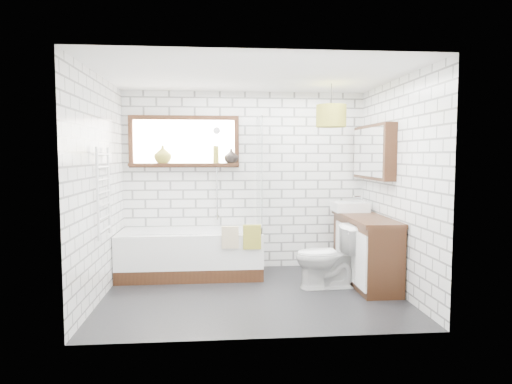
{
  "coord_description": "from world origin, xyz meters",
  "views": [
    {
      "loc": [
        -0.41,
        -5.17,
        1.61
      ],
      "look_at": [
        0.06,
        0.25,
        1.17
      ],
      "focal_mm": 32.0,
      "sensor_mm": 36.0,
      "label": 1
    }
  ],
  "objects": [
    {
      "name": "pendant",
      "position": [
        1.03,
        0.47,
        2.1
      ],
      "size": [
        0.38,
        0.38,
        0.28
      ],
      "primitive_type": "cylinder",
      "color": "olive",
      "rests_on": "ceiling"
    },
    {
      "name": "vase_olive",
      "position": [
        -1.14,
        1.23,
        1.6
      ],
      "size": [
        0.31,
        0.31,
        0.25
      ],
      "primitive_type": "imported",
      "rotation": [
        0.0,
        0.0,
        -0.35
      ],
      "color": "olive",
      "rests_on": "window"
    },
    {
      "name": "wall_right",
      "position": [
        1.7,
        0.0,
        1.25
      ],
      "size": [
        0.01,
        2.6,
        2.5
      ],
      "primitive_type": "cube",
      "color": "white",
      "rests_on": "ground"
    },
    {
      "name": "wall_back",
      "position": [
        0.0,
        1.3,
        1.25
      ],
      "size": [
        3.4,
        0.01,
        2.5
      ],
      "primitive_type": "cube",
      "color": "white",
      "rests_on": "ground"
    },
    {
      "name": "tap",
      "position": [
        1.56,
        0.86,
        0.98
      ],
      "size": [
        0.04,
        0.04,
        0.16
      ],
      "primitive_type": "cylinder",
      "rotation": [
        0.0,
        0.0,
        -0.21
      ],
      "color": "silver",
      "rests_on": "vanity"
    },
    {
      "name": "wall_front",
      "position": [
        0.0,
        -1.3,
        1.25
      ],
      "size": [
        3.4,
        0.01,
        2.5
      ],
      "primitive_type": "cube",
      "color": "white",
      "rests_on": "ground"
    },
    {
      "name": "shower_screen",
      "position": [
        0.16,
        0.89,
        1.36
      ],
      "size": [
        0.02,
        0.72,
        1.5
      ],
      "primitive_type": "cube",
      "color": "white",
      "rests_on": "bathtub"
    },
    {
      "name": "basin",
      "position": [
        1.4,
        0.86,
        0.91
      ],
      "size": [
        0.45,
        0.39,
        0.13
      ],
      "primitive_type": "cube",
      "color": "white",
      "rests_on": "vanity"
    },
    {
      "name": "bottle",
      "position": [
        -0.41,
        1.23,
        1.6
      ],
      "size": [
        0.09,
        0.09,
        0.24
      ],
      "primitive_type": "cylinder",
      "rotation": [
        0.0,
        0.0,
        -0.22
      ],
      "color": "olive",
      "rests_on": "window"
    },
    {
      "name": "ceiling",
      "position": [
        0.0,
        0.0,
        2.5
      ],
      "size": [
        3.4,
        2.6,
        0.01
      ],
      "primitive_type": "cube",
      "color": "white",
      "rests_on": "ground"
    },
    {
      "name": "vase_dark",
      "position": [
        -0.2,
        1.23,
        1.58
      ],
      "size": [
        0.22,
        0.22,
        0.2
      ],
      "primitive_type": "imported",
      "rotation": [
        0.0,
        0.0,
        0.15
      ],
      "color": "black",
      "rests_on": "window"
    },
    {
      "name": "vanity",
      "position": [
        1.46,
        0.36,
        0.42
      ],
      "size": [
        0.48,
        1.48,
        0.85
      ],
      "primitive_type": "cube",
      "color": "black",
      "rests_on": "floor"
    },
    {
      "name": "wall_left",
      "position": [
        -1.7,
        0.0,
        1.25
      ],
      "size": [
        0.01,
        2.6,
        2.5
      ],
      "primitive_type": "cube",
      "color": "white",
      "rests_on": "ground"
    },
    {
      "name": "mirror_cabinet",
      "position": [
        1.62,
        0.6,
        1.65
      ],
      "size": [
        0.16,
        1.2,
        0.7
      ],
      "primitive_type": "cube",
      "color": "black",
      "rests_on": "wall_right"
    },
    {
      "name": "window",
      "position": [
        -0.85,
        1.26,
        1.8
      ],
      "size": [
        1.52,
        0.16,
        0.68
      ],
      "primitive_type": "cube",
      "color": "black",
      "rests_on": "wall_back"
    },
    {
      "name": "towel_green",
      "position": [
        0.03,
        0.47,
        0.59
      ],
      "size": [
        0.22,
        0.06,
        0.31
      ],
      "primitive_type": "cube",
      "color": "olive",
      "rests_on": "bathtub"
    },
    {
      "name": "bathtub",
      "position": [
        -0.75,
        0.89,
        0.3
      ],
      "size": [
        1.87,
        0.83,
        0.61
      ],
      "primitive_type": "cube",
      "color": "white",
      "rests_on": "floor"
    },
    {
      "name": "toilet",
      "position": [
        0.92,
        0.19,
        0.38
      ],
      "size": [
        0.46,
        0.77,
        0.77
      ],
      "primitive_type": "imported",
      "rotation": [
        0.0,
        0.0,
        -1.53
      ],
      "color": "white",
      "rests_on": "floor"
    },
    {
      "name": "shower_riser",
      "position": [
        -0.4,
        1.26,
        1.35
      ],
      "size": [
        0.02,
        0.02,
        1.3
      ],
      "primitive_type": "cylinder",
      "color": "silver",
      "rests_on": "wall_back"
    },
    {
      "name": "towel_beige",
      "position": [
        -0.24,
        0.47,
        0.59
      ],
      "size": [
        0.21,
        0.05,
        0.28
      ],
      "primitive_type": "cube",
      "color": "#C3B187",
      "rests_on": "bathtub"
    },
    {
      "name": "floor",
      "position": [
        0.0,
        0.0,
        -0.01
      ],
      "size": [
        3.4,
        2.6,
        0.01
      ],
      "primitive_type": "cube",
      "color": "black",
      "rests_on": "ground"
    },
    {
      "name": "towel_radiator",
      "position": [
        -1.66,
        0.0,
        1.2
      ],
      "size": [
        0.06,
        0.52,
        1.0
      ],
      "primitive_type": "cube",
      "color": "white",
      "rests_on": "wall_left"
    }
  ]
}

